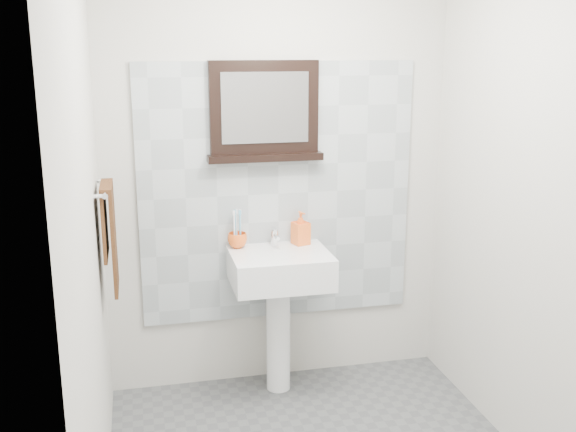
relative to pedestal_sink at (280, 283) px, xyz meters
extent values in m
cube|color=beige|center=(0.04, 0.23, 0.57)|extent=(2.00, 0.01, 2.50)
cube|color=beige|center=(0.04, -1.97, 0.57)|extent=(2.00, 0.01, 2.50)
cube|color=beige|center=(-0.96, -0.87, 0.57)|extent=(0.01, 2.20, 2.50)
cube|color=beige|center=(1.04, -0.87, 0.57)|extent=(0.01, 2.20, 2.50)
cube|color=#A4ADB2|center=(0.04, 0.21, 0.47)|extent=(1.60, 0.02, 1.50)
cylinder|color=white|center=(0.00, 0.05, -0.34)|extent=(0.14, 0.14, 0.68)
cube|color=white|center=(0.00, -0.01, 0.09)|extent=(0.55, 0.44, 0.18)
cylinder|color=silver|center=(0.00, -0.03, 0.17)|extent=(0.32, 0.32, 0.02)
cylinder|color=#4C4C4F|center=(0.00, -0.03, 0.18)|extent=(0.04, 0.04, 0.00)
cylinder|color=silver|center=(0.00, 0.14, 0.23)|extent=(0.04, 0.04, 0.09)
cylinder|color=silver|center=(0.00, 0.09, 0.25)|extent=(0.02, 0.10, 0.02)
cube|color=silver|center=(0.00, 0.15, 0.28)|extent=(0.02, 0.07, 0.01)
imported|color=orange|center=(-0.22, 0.14, 0.23)|extent=(0.14, 0.14, 0.09)
cylinder|color=white|center=(-0.23, 0.13, 0.29)|extent=(0.01, 0.01, 0.19)
cube|color=white|center=(-0.23, 0.13, 0.39)|extent=(0.01, 0.01, 0.03)
cylinder|color=#59A6CC|center=(-0.20, 0.13, 0.29)|extent=(0.01, 0.01, 0.19)
cube|color=#59A6CC|center=(-0.20, 0.13, 0.39)|extent=(0.01, 0.01, 0.03)
cylinder|color=white|center=(-0.22, 0.16, 0.29)|extent=(0.01, 0.01, 0.19)
cube|color=white|center=(-0.22, 0.16, 0.39)|extent=(0.01, 0.01, 0.03)
cylinder|color=#59A6CC|center=(-0.23, 0.15, 0.29)|extent=(0.01, 0.01, 0.19)
cube|color=#59A6CC|center=(-0.23, 0.15, 0.39)|extent=(0.01, 0.01, 0.03)
cylinder|color=white|center=(-0.20, 0.15, 0.29)|extent=(0.01, 0.01, 0.19)
cube|color=white|center=(-0.20, 0.15, 0.39)|extent=(0.01, 0.01, 0.03)
imported|color=#FE3F1D|center=(0.15, 0.13, 0.28)|extent=(0.11, 0.11, 0.19)
cube|color=black|center=(-0.04, 0.19, 0.97)|extent=(0.61, 0.06, 0.51)
cube|color=#99999E|center=(-0.04, 0.16, 0.97)|extent=(0.49, 0.01, 0.39)
cube|color=black|center=(-0.04, 0.17, 0.70)|extent=(0.65, 0.11, 0.04)
cylinder|color=silver|center=(-0.91, -0.17, 0.63)|extent=(0.03, 0.40, 0.03)
cylinder|color=silver|center=(-0.94, -0.36, 0.63)|extent=(0.05, 0.02, 0.02)
cylinder|color=silver|center=(-0.94, 0.02, 0.63)|extent=(0.05, 0.02, 0.02)
cube|color=#351E0E|center=(-0.89, -0.17, 0.36)|extent=(0.02, 0.30, 0.52)
cube|color=#351E0E|center=(-0.93, -0.17, 0.45)|extent=(0.02, 0.30, 0.34)
cube|color=#351E0E|center=(-0.91, -0.17, 0.63)|extent=(0.06, 0.30, 0.03)
camera|label=1|loc=(-0.76, -3.52, 1.30)|focal=42.00mm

